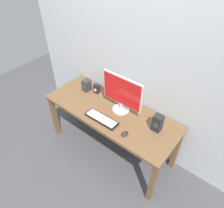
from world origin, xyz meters
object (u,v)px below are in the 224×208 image
keyboard_primary (101,119)px  speaker_right (157,123)px  monitor (122,93)px  audio_controller (97,89)px  mouse (125,134)px  desk (110,116)px  speaker_left (87,85)px

keyboard_primary → speaker_right: speaker_right is taller
monitor → audio_controller: (-0.45, 0.06, -0.18)m
audio_controller → mouse: bearing=-26.6°
desk → speaker_right: size_ratio=8.49×
speaker_right → speaker_left: size_ratio=1.27×
mouse → speaker_right: size_ratio=0.43×
speaker_right → speaker_left: bearing=178.1°
speaker_left → audio_controller: size_ratio=1.24×
monitor → keyboard_primary: (-0.07, -0.28, -0.23)m
monitor → speaker_right: monitor is taller
desk → speaker_left: speaker_left is taller
keyboard_primary → audio_controller: bearing=138.1°
monitor → audio_controller: monitor is taller
mouse → audio_controller: size_ratio=0.68×
speaker_right → mouse: bearing=-127.7°
desk → monitor: 0.35m
keyboard_primary → audio_controller: audio_controller is taller
audio_controller → keyboard_primary: bearing=-41.9°
mouse → audio_controller: bearing=170.3°
speaker_right → audio_controller: 0.95m
monitor → speaker_right: bearing=-2.1°
desk → audio_controller: size_ratio=13.35×
mouse → keyboard_primary: bearing=-166.3°
keyboard_primary → audio_controller: size_ratio=3.29×
mouse → audio_controller: (-0.73, 0.36, 0.04)m
speaker_left → speaker_right: bearing=-1.9°
keyboard_primary → mouse: 0.34m
monitor → audio_controller: 0.49m
desk → audio_controller: 0.43m
desk → speaker_left: 0.54m
monitor → mouse: bearing=-47.8°
mouse → speaker_left: 0.92m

